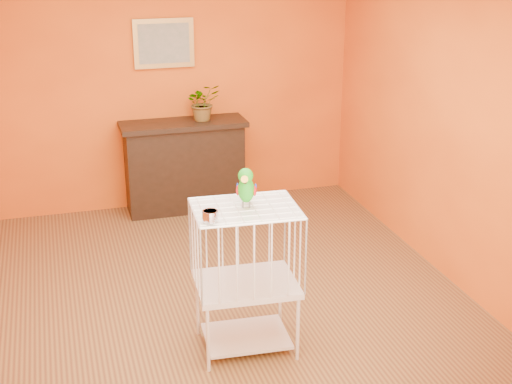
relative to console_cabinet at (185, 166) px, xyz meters
name	(u,v)px	position (x,y,z in m)	size (l,w,h in m)	color
ground	(218,297)	(-0.13, -2.02, -0.48)	(4.50, 4.50, 0.00)	brown
room_shell	(214,110)	(-0.13, -2.02, 1.10)	(4.50, 4.50, 4.50)	orange
console_cabinet	(185,166)	(0.00, 0.00, 0.00)	(1.30, 0.47, 0.97)	black
potted_plant	(202,106)	(0.22, 0.03, 0.63)	(0.34, 0.38, 0.30)	#26722D
framed_picture	(164,43)	(-0.13, 0.20, 1.27)	(0.62, 0.04, 0.50)	#B38840
birdcage	(246,277)	(-0.10, -2.79, 0.08)	(0.73, 0.58, 1.08)	silver
feed_cup	(210,216)	(-0.38, -2.96, 0.64)	(0.10, 0.10, 0.07)	silver
parrot	(246,187)	(-0.09, -2.78, 0.75)	(0.16, 0.26, 0.29)	#59544C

